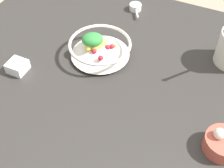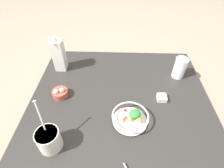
% 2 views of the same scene
% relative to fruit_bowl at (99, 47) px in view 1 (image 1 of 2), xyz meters
% --- Properties ---
extents(ground_plane, '(6.00, 6.00, 0.00)m').
position_rel_fruit_bowl_xyz_m(ground_plane, '(-0.06, 0.14, -0.09)').
color(ground_plane, gray).
extents(countertop, '(1.16, 1.16, 0.05)m').
position_rel_fruit_bowl_xyz_m(countertop, '(-0.06, 0.14, -0.06)').
color(countertop, '#2D2B28').
rests_on(countertop, ground_plane).
extents(fruit_bowl, '(0.21, 0.21, 0.09)m').
position_rel_fruit_bowl_xyz_m(fruit_bowl, '(0.00, 0.00, 0.00)').
color(fruit_bowl, silver).
rests_on(fruit_bowl, countertop).
extents(spice_jar, '(0.06, 0.06, 0.03)m').
position_rel_fruit_bowl_xyz_m(spice_jar, '(0.21, 0.18, -0.02)').
color(spice_jar, silver).
rests_on(spice_jar, countertop).
extents(measuring_scoop, '(0.06, 0.09, 0.03)m').
position_rel_fruit_bowl_xyz_m(measuring_scoop, '(-0.01, -0.31, -0.03)').
color(measuring_scoop, white).
rests_on(measuring_scoop, countertop).
extents(garlic_bowl, '(0.10, 0.10, 0.07)m').
position_rel_fruit_bowl_xyz_m(garlic_bowl, '(-0.45, 0.19, -0.01)').
color(garlic_bowl, '#B24C3D').
rests_on(garlic_bowl, countertop).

